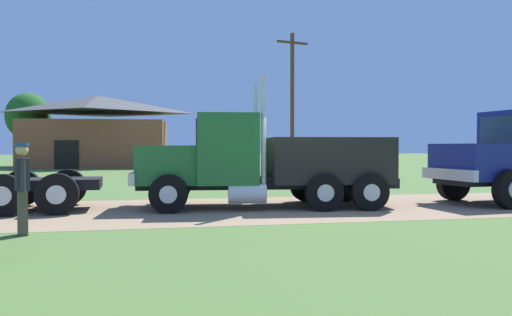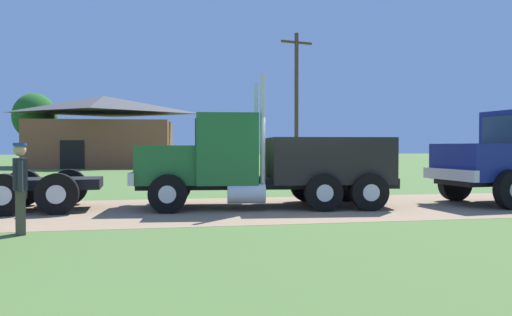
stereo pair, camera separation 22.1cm
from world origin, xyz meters
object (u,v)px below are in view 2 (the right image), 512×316
Objects in this scene: shed_building at (104,133)px; visitor_standing_near at (20,185)px; utility_pole_near at (296,99)px; truck_foreground_white at (266,162)px.

visitor_standing_near is at bearing -86.03° from shed_building.
truck_foreground_white is at bearing -107.67° from utility_pole_near.
truck_foreground_white is at bearing -75.11° from shed_building.
utility_pole_near is at bearing 72.33° from truck_foreground_white.
truck_foreground_white is at bearing 32.17° from visitor_standing_near.
visitor_standing_near is (-5.64, -3.55, -0.29)m from truck_foreground_white.
utility_pole_near is (13.53, -12.53, 1.88)m from shed_building.
truck_foreground_white is 18.66m from utility_pole_near.
visitor_standing_near is 0.20× the size of utility_pole_near.
truck_foreground_white reaches higher than visitor_standing_near.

